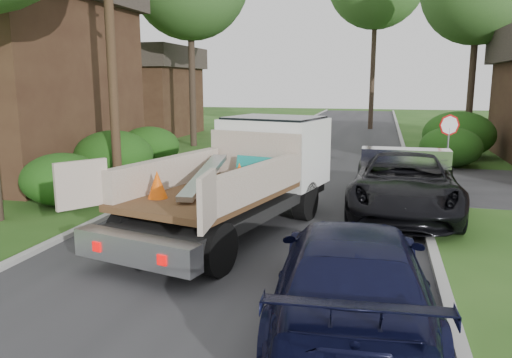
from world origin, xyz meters
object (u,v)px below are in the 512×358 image
Objects in this scene: utility_pole at (110,30)px; flatbed_truck at (251,168)px; navy_suv at (352,274)px; black_pickup at (405,182)px; stop_sign at (449,134)px; house_left_far at (137,90)px.

utility_pole reaches higher than flatbed_truck.
utility_pole is at bearing -46.80° from navy_suv.
black_pickup is at bearing -102.13° from navy_suv.
utility_pole reaches higher than navy_suv.
black_pickup is (3.82, 2.13, -0.60)m from flatbed_truck.
black_pickup is at bearing -109.57° from stop_sign.
flatbed_truck is 1.38× the size of navy_suv.
utility_pole is at bearing 167.16° from flatbed_truck.
stop_sign is at bearing -106.74° from navy_suv.
utility_pole is at bearing -64.77° from house_left_far.
house_left_far is (-18.70, 13.00, 1.27)m from stop_sign.
navy_suv is at bearing -56.69° from house_left_far.
flatbed_truck is at bearing -129.28° from stop_sign.
house_left_far reaches higher than navy_suv.
stop_sign is 11.83m from navy_suv.
flatbed_truck is (13.28, -19.63, -1.60)m from house_left_far.
black_pickup is 1.13× the size of navy_suv.
stop_sign reaches higher than navy_suv.
stop_sign is at bearing 64.29° from flatbed_truck.
house_left_far is 1.23× the size of black_pickup.
utility_pole is at bearing -159.38° from stop_sign.
navy_suv is (-2.60, -11.50, -0.99)m from stop_sign.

